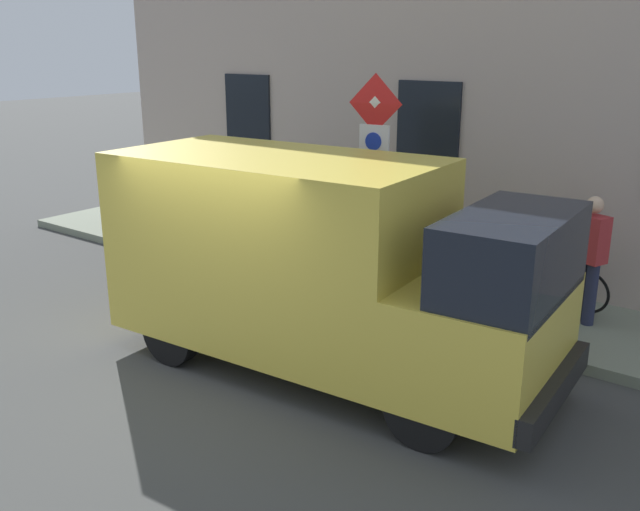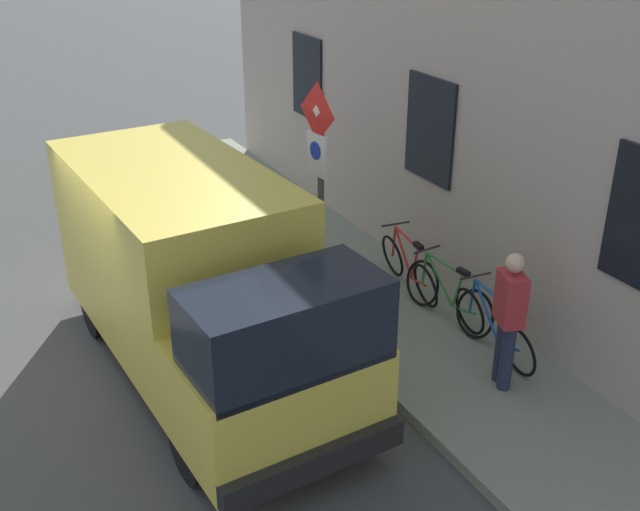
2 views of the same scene
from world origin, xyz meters
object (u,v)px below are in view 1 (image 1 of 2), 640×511
sign_post_stacked (375,158)px  bicycle_red (429,256)px  pedestrian (589,256)px  delivery_van (320,261)px  bicycle_blue (549,280)px  bicycle_green (486,268)px

sign_post_stacked → bicycle_red: size_ratio=1.80×
sign_post_stacked → pedestrian: size_ratio=1.80×
delivery_van → bicycle_blue: bearing=61.2°
bicycle_blue → bicycle_green: size_ratio=1.00×
pedestrian → bicycle_green: bearing=-81.5°
sign_post_stacked → bicycle_red: 2.22m
sign_post_stacked → pedestrian: (1.07, -2.67, -1.15)m
bicycle_green → bicycle_red: size_ratio=1.00×
sign_post_stacked → bicycle_green: 2.48m
delivery_van → bicycle_blue: (3.32, -1.56, -0.82)m
bicycle_blue → bicycle_red: bearing=4.3°
sign_post_stacked → bicycle_red: (1.40, -0.16, -1.71)m
sign_post_stacked → bicycle_blue: sign_post_stacked is taller
delivery_van → bicycle_red: (3.32, 0.35, -0.82)m
bicycle_blue → delivery_van: bearing=69.2°
delivery_van → bicycle_red: 3.44m
bicycle_red → pedestrian: 2.59m
delivery_van → pedestrian: size_ratio=3.17×
bicycle_green → sign_post_stacked: bearing=45.6°
sign_post_stacked → pedestrian: 3.10m
delivery_van → bicycle_blue: size_ratio=3.17×
sign_post_stacked → delivery_van: 2.18m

